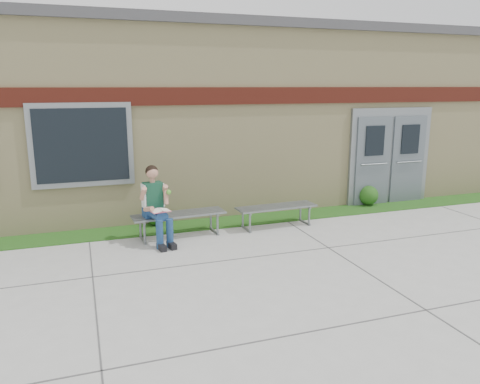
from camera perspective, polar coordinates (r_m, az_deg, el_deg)
name	(u,v)px	position (r m, az deg, el deg)	size (l,w,h in m)	color
ground	(289,265)	(7.64, 5.99, -8.80)	(80.00, 80.00, 0.00)	#9E9E99
grass_strip	(237,221)	(9.92, -0.36, -3.54)	(16.00, 0.80, 0.02)	#254512
school_building	(197,113)	(12.79, -5.32, 9.62)	(16.20, 6.22, 4.20)	beige
bench_left	(179,219)	(8.93, -7.43, -3.24)	(1.78, 0.60, 0.45)	slate
bench_right	(276,211)	(9.51, 4.45, -2.29)	(1.67, 0.54, 0.43)	slate
girl	(156,204)	(8.55, -10.19, -1.44)	(0.56, 0.89, 1.41)	navy
shrub_mid	(155,216)	(9.72, -10.33, -2.87)	(0.38, 0.38, 0.38)	#254512
shrub_east	(368,195)	(11.57, 15.38, -0.39)	(0.46, 0.46, 0.46)	#254512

